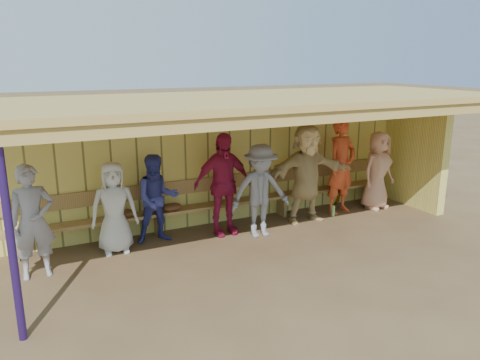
# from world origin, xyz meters

# --- Properties ---
(ground) EXTENTS (90.00, 90.00, 0.00)m
(ground) POSITION_xyz_m (0.00, 0.00, 0.00)
(ground) COLOR brown
(ground) RESTS_ON ground
(player_a) EXTENTS (0.63, 0.43, 1.67)m
(player_a) POSITION_xyz_m (-3.34, 0.26, 0.84)
(player_a) COLOR gray
(player_a) RESTS_ON ground
(player_b) EXTENTS (0.78, 0.55, 1.51)m
(player_b) POSITION_xyz_m (-2.11, 0.66, 0.76)
(player_b) COLOR silver
(player_b) RESTS_ON ground
(player_c) EXTENTS (0.79, 0.64, 1.54)m
(player_c) POSITION_xyz_m (-1.36, 0.80, 0.77)
(player_c) COLOR #343A90
(player_c) RESTS_ON ground
(player_d) EXTENTS (1.09, 0.46, 1.85)m
(player_d) POSITION_xyz_m (-0.19, 0.65, 0.92)
(player_d) COLOR #AA1B42
(player_d) RESTS_ON ground
(player_e) EXTENTS (1.13, 0.72, 1.66)m
(player_e) POSITION_xyz_m (0.36, 0.27, 0.83)
(player_e) COLOR gray
(player_e) RESTS_ON ground
(player_f) EXTENTS (1.81, 0.63, 1.93)m
(player_f) POSITION_xyz_m (1.52, 0.55, 0.96)
(player_f) COLOR #DFBF7D
(player_f) RESTS_ON ground
(player_g) EXTENTS (0.80, 0.61, 1.97)m
(player_g) POSITION_xyz_m (2.47, 0.71, 0.99)
(player_g) COLOR #CC4520
(player_g) RESTS_ON ground
(player_h) EXTENTS (0.87, 0.64, 1.64)m
(player_h) POSITION_xyz_m (3.34, 0.59, 0.82)
(player_h) COLOR tan
(player_h) RESTS_ON ground
(dugout_structure) EXTENTS (8.80, 3.20, 2.50)m
(dugout_structure) POSITION_xyz_m (0.39, 0.69, 1.69)
(dugout_structure) COLOR #E6D562
(dugout_structure) RESTS_ON ground
(bench) EXTENTS (7.60, 0.34, 0.93)m
(bench) POSITION_xyz_m (0.00, 1.12, 0.53)
(bench) COLOR #A58046
(bench) RESTS_ON ground
(dugout_equipment) EXTENTS (5.70, 0.62, 0.80)m
(dugout_equipment) POSITION_xyz_m (-0.55, 0.99, 0.49)
(dugout_equipment) COLOR orange
(dugout_equipment) RESTS_ON ground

